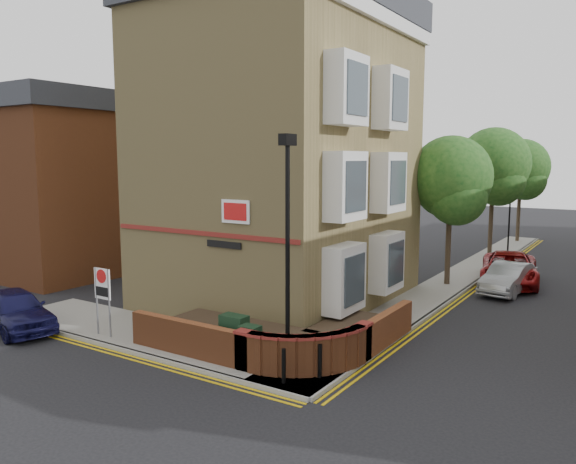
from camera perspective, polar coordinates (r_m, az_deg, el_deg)
The scene contains 23 objects.
ground at distance 15.66m, azimuth -7.60°, elevation -14.30°, with size 120.00×120.00×0.00m, color black.
pavement_corner at distance 18.93m, azimuth -12.83°, elevation -10.33°, with size 13.00×3.00×0.12m, color gray.
pavement_main at distance 28.62m, azimuth 17.00°, elevation -4.40°, with size 2.00×32.00×0.12m, color gray.
kerb_side at distance 17.98m, azimuth -16.31°, elevation -11.42°, with size 13.00×0.15×0.12m, color gray.
kerb_main_near at distance 28.38m, azimuth 18.95°, elevation -4.58°, with size 0.15×32.00×0.12m, color gray.
yellow_lines_side at distance 17.84m, azimuth -16.92°, elevation -11.78°, with size 13.00×0.28×0.01m, color gold.
yellow_lines_main at distance 28.33m, azimuth 19.43°, elevation -4.74°, with size 0.28×32.00×0.01m, color gold.
corner_building at distance 22.68m, azimuth -0.16°, elevation 8.58°, with size 8.95×10.40×13.60m.
garden_wall at distance 17.51m, azimuth -2.18°, elevation -11.84°, with size 6.80×6.00×1.20m, color brown, non-canonical shape.
lamppost at distance 14.75m, azimuth -0.04°, elevation -2.07°, with size 0.25×0.50×6.30m.
utility_cabinet_large at distance 16.54m, azimuth -5.48°, elevation -10.41°, with size 0.80×0.45×1.20m, color black.
utility_cabinet_small at distance 15.86m, azimuth -3.85°, elevation -11.37°, with size 0.55×0.40×1.10m, color black.
bollard_near at distance 14.63m, azimuth -0.44°, elevation -13.44°, with size 0.11×0.11×0.90m, color black.
bollard_far at distance 14.97m, azimuth 3.26°, elevation -12.94°, with size 0.11×0.11×0.90m, color black.
zone_sign at distance 18.97m, azimuth -18.33°, elevation -5.53°, with size 0.72×0.07×2.20m.
side_building at distance 31.04m, azimuth -19.41°, elevation 4.76°, with size 6.40×10.40×9.00m.
tree_near at distance 26.19m, azimuth 16.21°, elevation 4.80°, with size 3.64×3.65×6.70m.
tree_mid at distance 33.91m, azimuth 20.15°, elevation 6.02°, with size 4.03×4.03×7.42m.
tree_far at distance 41.76m, azimuth 22.58°, elevation 5.71°, with size 3.81×3.81×7.00m.
traffic_light_assembly at distance 36.84m, azimuth 21.61°, elevation 2.27°, with size 0.20×0.16×4.20m.
navy_hatchback at distance 21.30m, azimuth -26.00°, elevation -7.12°, with size 1.66×4.12×1.40m, color black.
silver_car_near at distance 26.15m, azimuth 21.46°, elevation -4.39°, with size 1.37×3.93×1.29m, color #929599.
red_car_main at distance 27.98m, azimuth 21.55°, elevation -3.46°, with size 2.43×5.27×1.47m, color maroon.
Camera 1 is at (9.49, -11.02, 5.79)m, focal length 35.00 mm.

